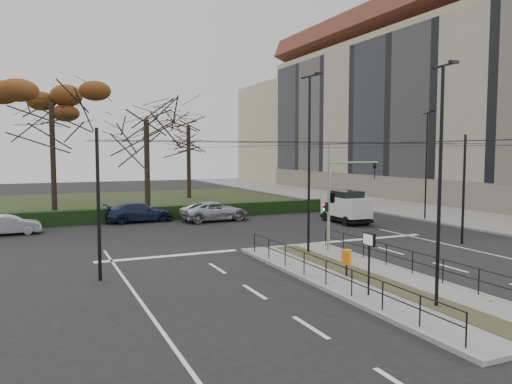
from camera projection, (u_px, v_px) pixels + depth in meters
ground at (334, 268)px, 21.79m from camera, size 140.00×140.00×0.00m
median_island at (369, 280)px, 19.51m from camera, size 4.40×15.00×0.14m
sidewalk_east at (366, 203)px, 49.12m from camera, size 8.00×90.00×0.14m
park at (101, 203)px, 48.48m from camera, size 38.00×26.00×0.10m
hedge at (124, 215)px, 36.24m from camera, size 38.00×1.00×1.00m
apartment_block at (433, 103)px, 54.12m from camera, size 13.09×52.10×21.64m
median_railing at (371, 257)px, 19.34m from camera, size 4.14×13.24×0.92m
catenary at (316, 188)px, 22.98m from camera, size 20.00×34.00×6.00m
traffic_light at (334, 195)px, 24.80m from camera, size 3.23×1.84×4.76m
litter_bin at (347, 257)px, 19.77m from camera, size 0.41×0.41×1.05m
info_panel at (369, 247)px, 17.05m from camera, size 0.12×0.56×2.16m
streetlamp_median_near at (440, 183)px, 15.66m from camera, size 0.65×0.13×7.77m
streetlamp_median_far at (309, 162)px, 24.25m from camera, size 0.73×0.15×8.76m
streetlamp_sidewalk at (426, 164)px, 36.61m from camera, size 0.66×0.14×7.94m
parked_car_second at (9, 225)px, 30.48m from camera, size 3.68×1.31×1.21m
parked_car_third at (139, 212)px, 36.08m from camera, size 4.92×2.18×1.40m
parked_car_fourth at (215, 211)px, 36.70m from camera, size 5.18×2.70×1.39m
white_van at (346, 206)px, 35.61m from camera, size 2.04×4.26×2.29m
rust_tree at (51, 102)px, 41.23m from camera, size 9.69×9.69×11.91m
bare_tree_center at (188, 131)px, 53.53m from camera, size 6.15×6.15×10.34m
bare_tree_near at (146, 127)px, 39.40m from camera, size 7.36×7.36×9.94m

